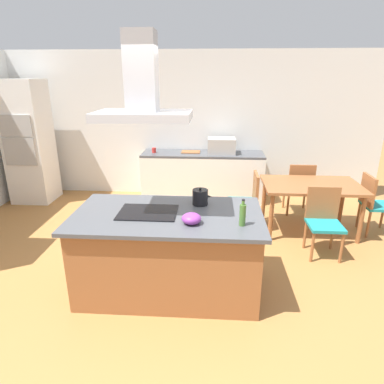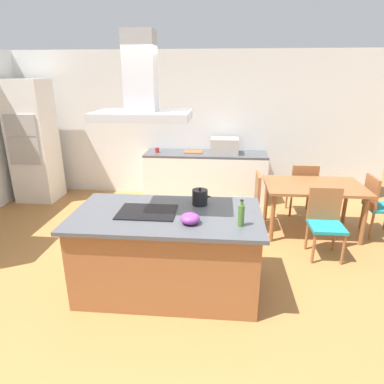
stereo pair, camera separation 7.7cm
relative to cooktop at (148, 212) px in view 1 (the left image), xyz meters
name	(u,v)px [view 1 (the left image)]	position (x,y,z in m)	size (l,w,h in m)	color
ground	(182,229)	(0.21, 1.50, -0.91)	(16.00, 16.00, 0.00)	#AD753D
wall_back	(190,126)	(0.21, 3.25, 0.44)	(7.20, 0.10, 2.70)	white
kitchen_island	(169,251)	(0.21, 0.00, -0.45)	(1.97, 1.08, 0.90)	#995B33
cooktop	(148,212)	(0.00, 0.00, 0.00)	(0.60, 0.44, 0.01)	black
tea_kettle	(200,197)	(0.53, 0.28, 0.08)	(0.22, 0.17, 0.20)	black
olive_oil_bottle	(243,214)	(0.95, -0.24, 0.11)	(0.06, 0.06, 0.26)	#47722D
mixing_bowl	(191,218)	(0.47, -0.23, 0.05)	(0.19, 0.19, 0.10)	purple
back_counter	(202,176)	(0.47, 2.88, -0.46)	(2.24, 0.62, 0.90)	white
countertop_microwave	(222,146)	(0.81, 2.88, 0.13)	(0.50, 0.38, 0.28)	#B2AFAA
coffee_mug_red	(154,150)	(-0.44, 2.86, 0.04)	(0.08, 0.08, 0.09)	red
cutting_board	(191,152)	(0.24, 2.93, 0.00)	(0.34, 0.24, 0.02)	#995B33
wall_oven_stack	(29,142)	(-2.69, 2.65, 0.20)	(0.70, 0.66, 2.20)	white
dining_table	(311,189)	(2.12, 1.59, -0.24)	(1.40, 0.90, 0.75)	#995B33
chair_at_right_end	(373,201)	(3.03, 1.59, -0.40)	(0.42, 0.42, 0.89)	teal
chair_facing_island	(324,217)	(2.12, 0.93, -0.40)	(0.42, 0.42, 0.89)	teal
chair_facing_back_wall	(299,185)	(2.12, 2.26, -0.40)	(0.42, 0.42, 0.89)	teal
chair_at_left_end	(248,198)	(1.20, 1.59, -0.40)	(0.42, 0.42, 0.89)	teal
range_hood	(142,92)	(0.00, 0.00, 1.20)	(0.90, 0.55, 0.78)	#ADADB2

